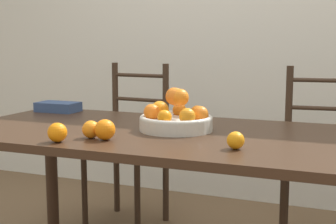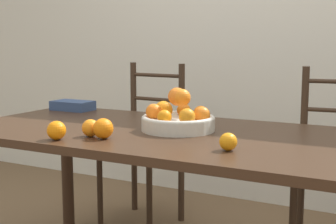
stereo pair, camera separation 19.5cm
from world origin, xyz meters
name	(u,v)px [view 1 (the left image)]	position (x,y,z in m)	size (l,w,h in m)	color
wall_back	(237,22)	(0.00, 1.48, 1.30)	(8.00, 0.06, 2.60)	silver
dining_table	(157,151)	(0.00, 0.00, 0.68)	(1.84, 0.91, 0.77)	#382316
fruit_bowl	(176,117)	(0.08, 0.03, 0.83)	(0.32, 0.32, 0.19)	beige
orange_loose_0	(105,130)	(-0.11, -0.27, 0.81)	(0.08, 0.08, 0.08)	orange
orange_loose_1	(91,129)	(-0.18, -0.26, 0.80)	(0.07, 0.07, 0.07)	orange
orange_loose_2	(236,140)	(0.41, -0.24, 0.80)	(0.06, 0.06, 0.06)	orange
orange_loose_3	(57,132)	(-0.26, -0.37, 0.81)	(0.08, 0.08, 0.08)	orange
chair_left	(129,150)	(-0.51, 0.74, 0.48)	(0.46, 0.44, 1.02)	#382619
chair_right	(322,168)	(0.66, 0.74, 0.48)	(0.46, 0.44, 1.02)	#382619
book_stack	(58,107)	(-0.74, 0.33, 0.80)	(0.23, 0.14, 0.05)	#334770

